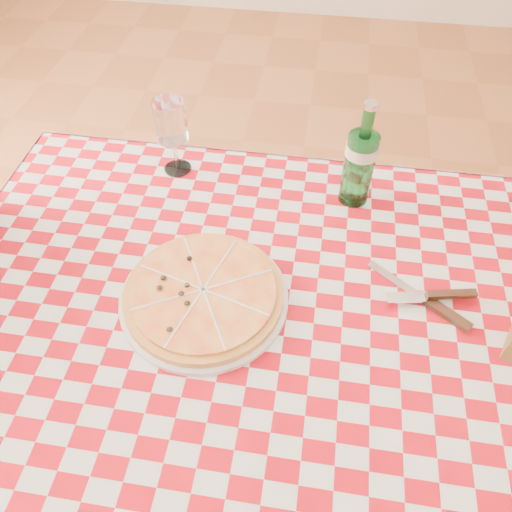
{
  "coord_description": "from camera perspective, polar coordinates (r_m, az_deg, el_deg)",
  "views": [
    {
      "loc": [
        0.08,
        -0.55,
        1.55
      ],
      "look_at": [
        -0.02,
        0.06,
        0.82
      ],
      "focal_mm": 35.0,
      "sensor_mm": 36.0,
      "label": 1
    }
  ],
  "objects": [
    {
      "name": "pizza_plate",
      "position": [
        0.95,
        -6.01,
        -4.29
      ],
      "size": [
        0.4,
        0.4,
        0.04
      ],
      "primitive_type": null,
      "rotation": [
        0.0,
        0.0,
        -0.28
      ],
      "color": "#BF8A3F",
      "rests_on": "tablecloth"
    },
    {
      "name": "wine_glass",
      "position": [
        1.19,
        -9.45,
        13.24
      ],
      "size": [
        0.08,
        0.08,
        0.19
      ],
      "primitive_type": null,
      "rotation": [
        0.0,
        0.0,
        -0.05
      ],
      "color": "white",
      "rests_on": "tablecloth"
    },
    {
      "name": "water_bottle",
      "position": [
        1.1,
        11.92,
        11.27
      ],
      "size": [
        0.08,
        0.08,
        0.25
      ],
      "primitive_type": null,
      "rotation": [
        0.0,
        0.0,
        0.14
      ],
      "color": "#196727",
      "rests_on": "tablecloth"
    },
    {
      "name": "cutlery",
      "position": [
        1.01,
        18.84,
        -4.46
      ],
      "size": [
        0.27,
        0.23,
        0.03
      ],
      "primitive_type": null,
      "rotation": [
        0.0,
        0.0,
        -0.15
      ],
      "color": "silver",
      "rests_on": "tablecloth"
    },
    {
      "name": "dining_table",
      "position": [
        1.05,
        0.58,
        -8.26
      ],
      "size": [
        1.2,
        0.8,
        0.75
      ],
      "color": "brown",
      "rests_on": "ground"
    },
    {
      "name": "tablecloth",
      "position": [
        0.97,
        0.62,
        -5.27
      ],
      "size": [
        1.3,
        0.9,
        0.01
      ],
      "primitive_type": "cube",
      "color": "#9C0914",
      "rests_on": "dining_table"
    }
  ]
}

